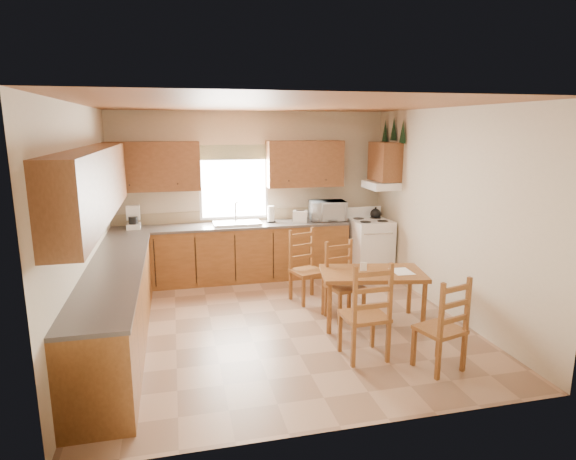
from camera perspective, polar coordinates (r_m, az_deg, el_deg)
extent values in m
plane|color=#A47F63|center=(6.23, -0.71, -11.04)|extent=(4.50, 4.50, 0.00)
plane|color=brown|center=(5.73, -0.79, 14.61)|extent=(4.50, 4.50, 0.00)
plane|color=#C4B599|center=(5.78, -23.06, 0.16)|extent=(4.50, 4.50, 0.00)
plane|color=#C4B599|center=(6.69, 18.42, 2.03)|extent=(4.50, 4.50, 0.00)
plane|color=#C4B599|center=(8.01, -4.30, 4.21)|extent=(4.50, 4.50, 0.00)
plane|color=#C4B599|center=(3.73, 6.90, -5.16)|extent=(4.50, 4.50, 0.00)
cube|color=brown|center=(7.85, -6.54, -2.78)|extent=(3.75, 0.60, 0.88)
cube|color=brown|center=(5.84, -19.62, -8.76)|extent=(0.60, 3.60, 0.88)
cube|color=#534C49|center=(7.75, -6.63, 0.51)|extent=(3.75, 0.63, 0.04)
cube|color=#534C49|center=(5.70, -19.94, -4.43)|extent=(0.63, 3.60, 0.04)
cube|color=#9B8865|center=(8.01, -6.90, 1.69)|extent=(3.75, 0.01, 0.18)
cube|color=brown|center=(7.70, -15.69, 7.25)|extent=(1.41, 0.33, 0.75)
cube|color=brown|center=(7.98, 2.02, 7.85)|extent=(1.25, 0.33, 0.75)
cube|color=brown|center=(5.53, -22.05, 5.05)|extent=(0.33, 3.60, 0.75)
cube|color=brown|center=(7.99, 11.40, 7.95)|extent=(0.33, 0.62, 0.62)
cube|color=white|center=(8.00, 10.96, 5.24)|extent=(0.44, 0.62, 0.12)
cube|color=white|center=(7.92, -6.44, 5.53)|extent=(1.13, 0.02, 1.18)
cube|color=white|center=(7.91, -6.43, 5.53)|extent=(1.05, 0.01, 1.10)
cube|color=#3E572F|center=(7.85, -6.50, 9.14)|extent=(1.19, 0.01, 0.24)
cube|color=silver|center=(7.75, -6.08, 0.83)|extent=(0.75, 0.45, 0.04)
cone|color=black|center=(7.74, 13.45, 11.29)|extent=(0.22, 0.22, 0.36)
cone|color=black|center=(8.02, 12.42, 11.65)|extent=(0.22, 0.22, 0.36)
cone|color=black|center=(8.31, 11.43, 11.42)|extent=(0.22, 0.22, 0.36)
cube|color=white|center=(8.15, 9.64, -2.15)|extent=(0.66, 0.68, 0.93)
cube|color=white|center=(7.71, -17.89, 1.52)|extent=(0.25, 0.29, 0.38)
cylinder|color=white|center=(7.86, -2.04, 1.90)|extent=(0.15, 0.15, 0.27)
cube|color=white|center=(7.87, 1.46, 1.62)|extent=(0.27, 0.22, 0.19)
imported|color=white|center=(8.05, 4.71, 2.31)|extent=(0.57, 0.43, 0.32)
cube|color=brown|center=(6.23, 9.87, -7.86)|extent=(1.39, 0.96, 0.68)
cube|color=brown|center=(5.22, 17.60, -10.47)|extent=(0.51, 0.50, 1.00)
cube|color=brown|center=(5.27, 9.04, -9.30)|extent=(0.47, 0.45, 1.08)
cube|color=brown|center=(6.85, 2.39, -4.36)|extent=(0.53, 0.51, 1.02)
cube|color=brown|center=(6.27, 6.79, -6.10)|extent=(0.50, 0.48, 1.00)
cube|color=white|center=(6.20, 13.34, -4.80)|extent=(0.24, 0.32, 0.00)
cube|color=white|center=(6.12, 8.93, -4.31)|extent=(0.08, 0.04, 0.11)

